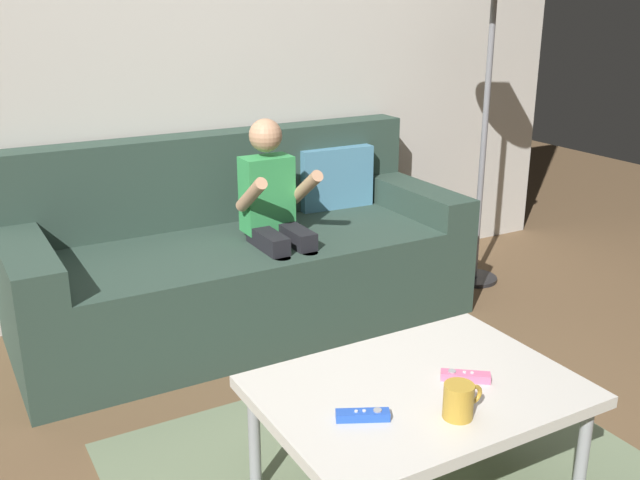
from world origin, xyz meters
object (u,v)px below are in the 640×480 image
coffee_mug (459,401)px  couch (242,261)px  person_seated_on_couch (276,215)px  game_remote_pink_near_edge (465,376)px  floor_lamp (494,1)px  coffee_table (418,396)px  game_remote_blue_center (363,415)px

coffee_mug → couch: bearing=87.4°
coffee_mug → person_seated_on_couch: bearing=83.4°
couch → person_seated_on_couch: size_ratio=2.11×
game_remote_pink_near_edge → floor_lamp: size_ratio=0.08×
couch → coffee_table: couch is taller
couch → game_remote_pink_near_edge: 1.45m
person_seated_on_couch → floor_lamp: bearing=1.8°
game_remote_blue_center → floor_lamp: floor_lamp is taller
coffee_mug → floor_lamp: size_ratio=0.07×
game_remote_blue_center → coffee_mug: coffee_mug is taller
game_remote_pink_near_edge → floor_lamp: bearing=47.6°
coffee_mug → floor_lamp: 2.19m
person_seated_on_couch → coffee_mug: 1.42m
floor_lamp → couch: bearing=173.5°
person_seated_on_couch → coffee_table: size_ratio=1.06×
couch → coffee_mug: couch is taller
game_remote_blue_center → coffee_mug: bearing=-26.4°
couch → game_remote_blue_center: size_ratio=14.02×
game_remote_pink_near_edge → game_remote_blue_center: (-0.36, -0.03, 0.00)m
coffee_table → game_remote_blue_center: 0.24m
coffee_table → coffee_mug: size_ratio=7.51×
person_seated_on_couch → game_remote_blue_center: (-0.39, -1.30, -0.14)m
couch → coffee_table: 1.41m
coffee_mug → floor_lamp: bearing=47.3°
couch → game_remote_blue_center: 1.51m
couch → coffee_mug: 1.60m
couch → coffee_table: size_ratio=2.24×
coffee_mug → game_remote_pink_near_edge: bearing=44.7°
person_seated_on_couch → floor_lamp: 1.45m
floor_lamp → person_seated_on_couch: bearing=-178.2°
couch → coffee_table: (-0.07, -1.41, 0.06)m
couch → coffee_mug: size_ratio=16.80×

